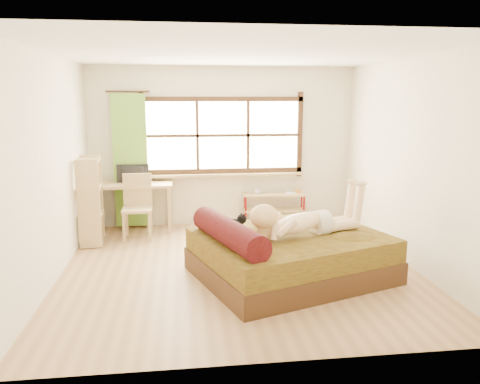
{
  "coord_description": "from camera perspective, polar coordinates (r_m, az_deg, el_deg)",
  "views": [
    {
      "loc": [
        -0.69,
        -5.74,
        2.17
      ],
      "look_at": [
        0.04,
        0.2,
        0.97
      ],
      "focal_mm": 35.0,
      "sensor_mm": 36.0,
      "label": 1
    }
  ],
  "objects": [
    {
      "name": "floor",
      "position": [
        6.18,
        -0.18,
        -9.22
      ],
      "size": [
        4.5,
        4.5,
        0.0
      ],
      "primitive_type": "plane",
      "color": "#9E754C",
      "rests_on": "ground"
    },
    {
      "name": "ceiling",
      "position": [
        5.81,
        -0.2,
        16.57
      ],
      "size": [
        4.5,
        4.5,
        0.0
      ],
      "primitive_type": "plane",
      "rotation": [
        3.14,
        0.0,
        0.0
      ],
      "color": "white",
      "rests_on": "wall_back"
    },
    {
      "name": "wall_back",
      "position": [
        8.07,
        -2.11,
        5.5
      ],
      "size": [
        4.5,
        0.0,
        4.5
      ],
      "primitive_type": "plane",
      "rotation": [
        1.57,
        0.0,
        0.0
      ],
      "color": "silver",
      "rests_on": "floor"
    },
    {
      "name": "wall_front",
      "position": [
        3.66,
        4.04,
        -1.68
      ],
      "size": [
        4.5,
        0.0,
        4.5
      ],
      "primitive_type": "plane",
      "rotation": [
        -1.57,
        0.0,
        0.0
      ],
      "color": "silver",
      "rests_on": "floor"
    },
    {
      "name": "wall_left",
      "position": [
        6.01,
        -22.04,
        2.66
      ],
      "size": [
        0.0,
        4.5,
        4.5
      ],
      "primitive_type": "plane",
      "rotation": [
        1.57,
        0.0,
        1.57
      ],
      "color": "silver",
      "rests_on": "floor"
    },
    {
      "name": "wall_right",
      "position": [
        6.51,
        19.93,
        3.42
      ],
      "size": [
        0.0,
        4.5,
        4.5
      ],
      "primitive_type": "plane",
      "rotation": [
        1.57,
        0.0,
        -1.57
      ],
      "color": "silver",
      "rests_on": "floor"
    },
    {
      "name": "window",
      "position": [
        8.02,
        -2.1,
        6.61
      ],
      "size": [
        2.8,
        0.16,
        1.46
      ],
      "color": "#FFEDBF",
      "rests_on": "wall_back"
    },
    {
      "name": "curtain",
      "position": [
        7.99,
        -13.19,
        3.71
      ],
      "size": [
        0.55,
        0.1,
        2.2
      ],
      "primitive_type": "cube",
      "color": "#4B8825",
      "rests_on": "wall_back"
    },
    {
      "name": "bed",
      "position": [
        5.83,
        5.74,
        -7.5
      ],
      "size": [
        2.62,
        2.35,
        0.82
      ],
      "rotation": [
        0.0,
        0.0,
        0.34
      ],
      "color": "#371B10",
      "rests_on": "floor"
    },
    {
      "name": "woman",
      "position": [
        5.69,
        7.9,
        -2.02
      ],
      "size": [
        1.57,
        0.91,
        0.65
      ],
      "primitive_type": null,
      "rotation": [
        0.0,
        0.0,
        0.34
      ],
      "color": "beige",
      "rests_on": "bed"
    },
    {
      "name": "kitten",
      "position": [
        5.72,
        -1.0,
        -3.84
      ],
      "size": [
        0.35,
        0.23,
        0.26
      ],
      "primitive_type": null,
      "rotation": [
        0.0,
        0.0,
        0.34
      ],
      "color": "black",
      "rests_on": "bed"
    },
    {
      "name": "desk",
      "position": [
        7.88,
        -12.92,
        0.27
      ],
      "size": [
        1.29,
        0.6,
        0.8
      ],
      "rotation": [
        0.0,
        0.0,
        0.01
      ],
      "color": "tan",
      "rests_on": "floor"
    },
    {
      "name": "monitor",
      "position": [
        7.88,
        -12.96,
        2.18
      ],
      "size": [
        0.52,
        0.07,
        0.3
      ],
      "primitive_type": "imported",
      "rotation": [
        0.0,
        0.0,
        3.15
      ],
      "color": "black",
      "rests_on": "desk"
    },
    {
      "name": "chair",
      "position": [
        7.55,
        -12.39,
        -1.25
      ],
      "size": [
        0.45,
        0.45,
        1.01
      ],
      "rotation": [
        0.0,
        0.0,
        0.01
      ],
      "color": "tan",
      "rests_on": "floor"
    },
    {
      "name": "pipe_shelf",
      "position": [
        8.17,
        4.27,
        -1.18
      ],
      "size": [
        1.12,
        0.35,
        0.62
      ],
      "rotation": [
        0.0,
        0.0,
        -0.07
      ],
      "color": "tan",
      "rests_on": "floor"
    },
    {
      "name": "cup",
      "position": [
        8.07,
        2.12,
        0.1
      ],
      "size": [
        0.13,
        0.13,
        0.09
      ],
      "primitive_type": "imported",
      "rotation": [
        0.0,
        0.0,
        -0.07
      ],
      "color": "gray",
      "rests_on": "pipe_shelf"
    },
    {
      "name": "book",
      "position": [
        8.17,
        5.58,
        -0.08
      ],
      "size": [
        0.17,
        0.23,
        0.02
      ],
      "primitive_type": "imported",
      "rotation": [
        0.0,
        0.0,
        -0.07
      ],
      "color": "gray",
      "rests_on": "pipe_shelf"
    },
    {
      "name": "bookshelf",
      "position": [
        7.37,
        -17.76,
        -1.01
      ],
      "size": [
        0.37,
        0.59,
        1.31
      ],
      "rotation": [
        0.0,
        0.0,
        0.08
      ],
      "color": "tan",
      "rests_on": "floor"
    }
  ]
}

